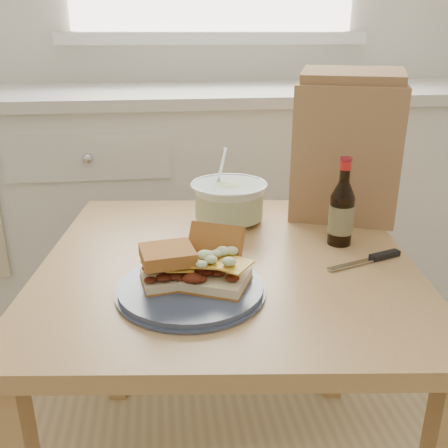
{
  "coord_description": "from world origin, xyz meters",
  "views": [
    {
      "loc": [
        -0.26,
        -0.3,
        1.15
      ],
      "look_at": [
        -0.13,
        0.7,
        0.76
      ],
      "focal_mm": 40.0,
      "sensor_mm": 36.0,
      "label": 1
    }
  ],
  "objects": [
    {
      "name": "sandwich_right",
      "position": [
        -0.16,
        0.57,
        0.73
      ],
      "size": [
        0.15,
        0.2,
        0.1
      ],
      "rotation": [
        0.0,
        0.0,
        -0.44
      ],
      "color": "beige",
      "rests_on": "plate"
    },
    {
      "name": "beer_bottle",
      "position": [
        0.15,
        0.74,
        0.75
      ],
      "size": [
        0.06,
        0.06,
        0.21
      ],
      "rotation": [
        0.0,
        0.0,
        -0.11
      ],
      "color": "black",
      "rests_on": "dining_table"
    },
    {
      "name": "sandwich_left",
      "position": [
        -0.26,
        0.56,
        0.73
      ],
      "size": [
        0.11,
        0.1,
        0.07
      ],
      "rotation": [
        0.0,
        0.0,
        0.16
      ],
      "color": "beige",
      "rests_on": "plate"
    },
    {
      "name": "knife",
      "position": [
        0.2,
        0.64,
        0.68
      ],
      "size": [
        0.19,
        0.08,
        0.01
      ],
      "rotation": [
        0.0,
        0.0,
        0.32
      ],
      "color": "silver",
      "rests_on": "dining_table"
    },
    {
      "name": "coleslaw_bowl",
      "position": [
        -0.09,
        0.93,
        0.73
      ],
      "size": [
        0.2,
        0.2,
        0.2
      ],
      "color": "white",
      "rests_on": "dining_table"
    },
    {
      "name": "cabinet_run",
      "position": [
        -0.0,
        1.7,
        0.47
      ],
      "size": [
        2.5,
        0.64,
        0.94
      ],
      "color": "white",
      "rests_on": "ground"
    },
    {
      "name": "plate",
      "position": [
        -0.21,
        0.55,
        0.69
      ],
      "size": [
        0.28,
        0.28,
        0.02
      ],
      "primitive_type": "cylinder",
      "color": "#3B4660",
      "rests_on": "dining_table"
    },
    {
      "name": "paper_bag",
      "position": [
        0.22,
        0.93,
        0.85
      ],
      "size": [
        0.31,
        0.26,
        0.35
      ],
      "primitive_type": "cube",
      "rotation": [
        0.0,
        0.0,
        -0.38
      ],
      "color": "#A67950",
      "rests_on": "dining_table"
    },
    {
      "name": "dining_table",
      "position": [
        -0.12,
        0.7,
        0.58
      ],
      "size": [
        0.9,
        0.9,
        0.68
      ],
      "rotation": [
        0.0,
        0.0,
        -0.12
      ],
      "color": "tan",
      "rests_on": "ground"
    }
  ]
}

